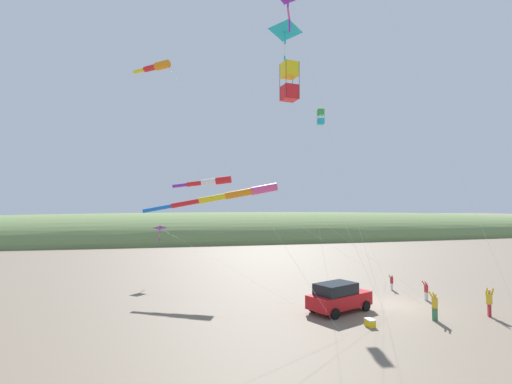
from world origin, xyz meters
TOP-DOWN VIEW (x-y plane):
  - ground_plane at (0.00, 0.00)m, footprint 600.00×600.00m
  - dune_ridge_grassy at (-55.00, 0.00)m, footprint 28.00×240.00m
  - parked_car at (0.65, -4.61)m, footprint 3.38×4.68m
  - cooler_box at (3.73, -4.18)m, footprint 0.62×0.42m
  - person_adult_flyer at (3.63, 0.11)m, footprint 0.43×0.54m
  - person_child_green_jacket at (-0.55, 2.78)m, footprint 0.35×0.44m
  - person_child_grey_jacket at (3.73, 3.90)m, footprint 0.65×0.60m
  - person_bystander_far at (-4.09, 2.34)m, footprint 0.42×0.44m
  - kite_delta_teal_far_right at (-12.52, -15.92)m, footprint 11.17×9.68m
  - kite_windsock_green_low_center at (-10.88, -11.57)m, footprint 13.63×16.48m
  - kite_windsock_checkered_midright at (-7.12, -16.28)m, footprint 14.03×11.67m
  - kite_delta_long_streamer_left at (-3.54, -6.78)m, footprint 2.90×3.62m
  - kite_windsock_red_high_left at (0.93, -11.62)m, footprint 3.65×20.31m
  - kite_box_magenta_far_left at (5.89, -9.59)m, footprint 5.26×8.38m
  - kite_box_yellow_midlevel at (-9.65, -1.30)m, footprint 3.36×5.04m

SIDE VIEW (x-z plane):
  - ground_plane at x=0.00m, z-range 0.00..0.00m
  - dune_ridge_grassy at x=-55.00m, z-range -5.53..5.53m
  - cooler_box at x=3.73m, z-range 0.00..0.42m
  - person_bystander_far at x=-4.09m, z-range 0.06..1.29m
  - person_child_green_jacket at x=-0.55m, z-range 0.06..1.47m
  - person_adult_flyer at x=3.63m, z-range 0.08..1.82m
  - parked_car at x=0.65m, z-range 0.03..1.88m
  - person_child_grey_jacket at x=3.73m, z-range 0.08..1.89m
  - kite_delta_teal_far_right at x=-12.52m, z-range 2.22..7.23m
  - kite_windsock_red_high_left at x=0.93m, z-range 3.31..11.48m
  - kite_windsock_green_low_center at x=-10.88m, z-range 4.21..13.71m
  - kite_box_magenta_far_left at x=5.89m, z-range 5.92..19.59m
  - kite_box_yellow_midlevel at x=-9.65m, z-range 7.21..23.11m
  - kite_windsock_checkered_midright at x=-7.12m, z-range 8.70..26.75m
  - kite_delta_long_streamer_left at x=-3.54m, z-range 9.64..30.13m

